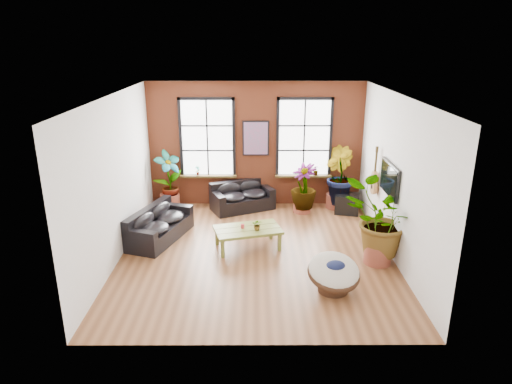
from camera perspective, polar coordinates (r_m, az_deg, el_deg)
room at (r=9.87m, az=0.01°, el=1.88°), size 6.04×6.54×3.54m
sofa_back at (r=12.83m, az=-1.78°, el=-0.63°), size 1.88×1.46×0.78m
sofa_left at (r=11.18m, az=-12.11°, el=-4.09°), size 1.40×2.10×0.77m
coffee_table at (r=10.46m, az=-1.05°, el=-4.86°), size 1.65×1.21×0.57m
papasan_chair at (r=8.89m, az=9.70°, el=-9.91°), size 1.18×1.19×0.75m
poster at (r=12.76m, az=-0.03°, el=6.73°), size 0.74×0.06×0.98m
tv_wall_unit at (r=10.77m, az=15.80°, el=1.48°), size 0.13×1.86×1.20m
media_box at (r=12.82m, az=11.31°, el=-1.44°), size 0.74×0.66×0.53m
pot_back_left at (r=13.21m, az=-10.69°, el=-1.08°), size 0.56×0.56×0.40m
pot_back_right at (r=13.17m, az=9.96°, el=-1.09°), size 0.74×0.74×0.41m
pot_right_wall at (r=10.21m, az=14.95°, el=-7.45°), size 0.72×0.72×0.43m
pot_mid at (r=12.72m, az=5.76°, el=-1.75°), size 0.51×0.51×0.35m
floor_plant_back_left at (r=12.95m, az=-10.83°, el=1.82°), size 0.96×0.94×1.52m
floor_plant_back_right at (r=12.92m, az=10.24°, el=2.02°), size 1.01×1.10×1.61m
floor_plant_right_wall at (r=9.94m, az=15.27°, el=-3.41°), size 1.69×1.53×1.63m
floor_plant_mid at (r=12.49m, az=5.99°, el=0.71°), size 0.99×0.99×1.25m
table_plant at (r=10.31m, az=0.17°, el=-4.12°), size 0.25×0.23×0.25m
sill_plant_left at (r=13.03m, az=-7.31°, el=2.69°), size 0.17×0.17×0.27m
sill_plant_right at (r=13.05m, az=7.46°, el=2.70°), size 0.19×0.19×0.27m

